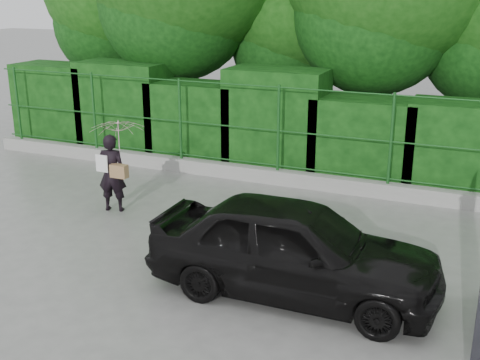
% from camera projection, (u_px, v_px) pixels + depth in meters
% --- Properties ---
extents(ground, '(80.00, 80.00, 0.00)m').
position_uv_depth(ground, '(150.00, 267.00, 8.98)').
color(ground, gray).
extents(kerb, '(14.00, 0.25, 0.30)m').
position_uv_depth(kerb, '(260.00, 175.00, 12.87)').
color(kerb, '#9E9E99').
rests_on(kerb, ground).
extents(fence, '(14.13, 0.06, 1.80)m').
position_uv_depth(fence, '(270.00, 128.00, 12.46)').
color(fence, '#174E1B').
rests_on(fence, kerb).
extents(hedge, '(14.20, 1.20, 2.28)m').
position_uv_depth(hedge, '(269.00, 125.00, 13.54)').
color(hedge, black).
rests_on(hedge, ground).
extents(woman, '(0.98, 0.99, 1.72)m').
position_uv_depth(woman, '(117.00, 151.00, 10.91)').
color(woman, black).
rests_on(woman, ground).
extents(car, '(3.94, 1.61, 1.34)m').
position_uv_depth(car, '(294.00, 248.00, 8.03)').
color(car, black).
rests_on(car, ground).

